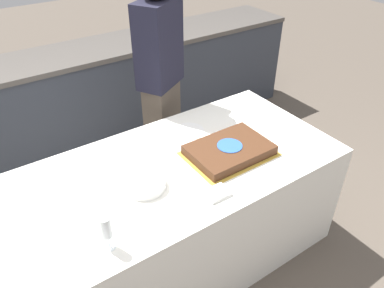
% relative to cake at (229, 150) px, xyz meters
% --- Properties ---
extents(ground_plane, '(14.00, 14.00, 0.00)m').
position_rel_cake_xyz_m(ground_plane, '(-0.40, 0.09, -0.78)').
color(ground_plane, brown).
extents(back_counter, '(4.40, 0.58, 0.92)m').
position_rel_cake_xyz_m(back_counter, '(-0.40, 1.63, -0.32)').
color(back_counter, '#333842').
rests_on(back_counter, ground_plane).
extents(dining_table, '(2.09, 0.94, 0.75)m').
position_rel_cake_xyz_m(dining_table, '(-0.40, 0.09, -0.41)').
color(dining_table, white).
rests_on(dining_table, ground_plane).
extents(cake, '(0.50, 0.36, 0.06)m').
position_rel_cake_xyz_m(cake, '(0.00, 0.00, 0.00)').
color(cake, gold).
rests_on(cake, dining_table).
extents(plate_stack, '(0.22, 0.22, 0.04)m').
position_rel_cake_xyz_m(plate_stack, '(-0.54, 0.02, -0.01)').
color(plate_stack, white).
rests_on(plate_stack, dining_table).
extents(wine_glass, '(0.06, 0.06, 0.18)m').
position_rel_cake_xyz_m(wine_glass, '(-0.86, -0.24, 0.09)').
color(wine_glass, white).
rests_on(wine_glass, dining_table).
extents(side_plate_near_cake, '(0.20, 0.20, 0.00)m').
position_rel_cake_xyz_m(side_plate_near_cake, '(-0.06, 0.33, -0.03)').
color(side_plate_near_cake, white).
rests_on(side_plate_near_cake, dining_table).
extents(utensil_pile, '(0.13, 0.10, 0.02)m').
position_rel_cake_xyz_m(utensil_pile, '(-0.27, -0.24, -0.02)').
color(utensil_pile, white).
rests_on(utensil_pile, dining_table).
extents(person_cutting_cake, '(0.39, 0.34, 1.68)m').
position_rel_cake_xyz_m(person_cutting_cake, '(-0.00, 0.78, 0.11)').
color(person_cutting_cake, '#4C4238').
rests_on(person_cutting_cake, ground_plane).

